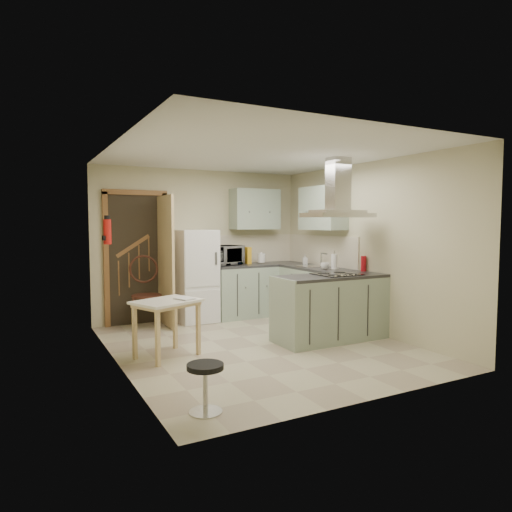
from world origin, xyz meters
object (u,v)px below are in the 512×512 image
peninsula (331,307)px  bentwood_chair (147,296)px  extractor_hood (338,215)px  stool (205,388)px  fridge (196,276)px  drop_leaf_table (167,329)px  microwave (224,255)px

peninsula → bentwood_chair: (-2.08, 1.84, 0.06)m
peninsula → extractor_hood: (0.10, 0.00, 1.27)m
extractor_hood → stool: 3.28m
fridge → stool: 3.68m
fridge → peninsula: 2.35m
fridge → bentwood_chair: 0.90m
drop_leaf_table → bentwood_chair: 1.59m
fridge → stool: (-1.20, -3.44, -0.54)m
microwave → peninsula: bearing=-89.0°
stool → extractor_hood: bearing=29.9°
bentwood_chair → stool: 3.33m
extractor_hood → stool: extractor_hood is taller
microwave → extractor_hood: bearing=-86.5°
extractor_hood → fridge: bearing=123.8°
stool → fridge: bearing=70.7°
stool → peninsula: bearing=30.9°
extractor_hood → bentwood_chair: (-2.18, 1.84, -1.21)m
peninsula → stool: size_ratio=3.64×
drop_leaf_table → stool: drop_leaf_table is taller
drop_leaf_table → microwave: bearing=26.7°
stool → bentwood_chair: bearing=83.9°
fridge → stool: size_ratio=3.52×
peninsula → bentwood_chair: bearing=138.5°
peninsula → bentwood_chair: 2.78m
extractor_hood → bentwood_chair: 3.10m
stool → microwave: microwave is taller
extractor_hood → stool: (-2.53, -1.46, -1.51)m
fridge → bentwood_chair: bearing=-170.6°
microwave → fridge: bearing=168.8°
drop_leaf_table → bentwood_chair: bentwood_chair is taller
peninsula → extractor_hood: extractor_hood is taller
fridge → extractor_hood: extractor_hood is taller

